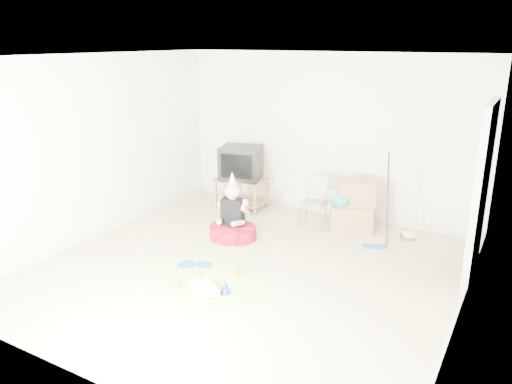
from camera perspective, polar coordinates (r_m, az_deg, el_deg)
The scene contains 16 objects.
ground at distance 6.36m, azimuth -1.02°, elevation -8.83°, with size 5.00×5.00×0.00m, color #C3B68C.
doorway_recess at distance 6.38m, azimuth 24.43°, elevation -0.47°, with size 0.02×0.90×2.05m, color black.
tv_stand at distance 8.50m, azimuth -1.71°, elevation 0.13°, with size 0.85×0.55×0.51m.
crt_tv at distance 8.37m, azimuth -1.74°, elevation 3.36°, with size 0.65×0.54×0.56m, color black.
folding_chair at distance 7.66m, azimuth 6.59°, elevation -1.21°, with size 0.40×0.38×0.80m.
cardboard_boxes at distance 7.64m, azimuth 10.97°, elevation -1.59°, with size 0.75×0.69×0.78m.
floor_mop at distance 7.08m, azimuth 13.52°, elevation -4.27°, with size 0.34×0.40×1.29m.
book_pile at distance 7.63m, azimuth 16.90°, elevation -4.78°, with size 0.23×0.27×0.08m.
seated_woman at distance 7.22m, azimuth -2.66°, elevation -3.71°, with size 0.81×0.81×1.00m.
party_mat at distance 6.19m, azimuth -5.43°, elevation -9.66°, with size 1.50×1.09×0.01m, color #DC2E7B.
birthday_cake at distance 5.81m, azimuth -5.92°, elevation -11.09°, with size 0.41×0.40×0.15m.
blue_plate_near at distance 6.49m, azimuth -5.96°, elevation -8.27°, with size 0.20×0.20×0.01m, color blue.
blue_plate_far at distance 6.52m, azimuth -7.96°, elevation -8.22°, with size 0.23×0.23×0.01m, color blue.
orange_cup_near at distance 6.20m, azimuth -2.18°, elevation -9.11°, with size 0.07×0.07×0.08m, color orange.
orange_cup_far at distance 6.00m, azimuth -9.07°, elevation -10.25°, with size 0.07×0.07×0.08m, color orange.
blue_party_hat at distance 5.77m, azimuth -3.54°, elevation -10.71°, with size 0.12×0.12×0.17m, color #1841AC.
Camera 1 is at (2.93, -4.91, 2.79)m, focal length 35.00 mm.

